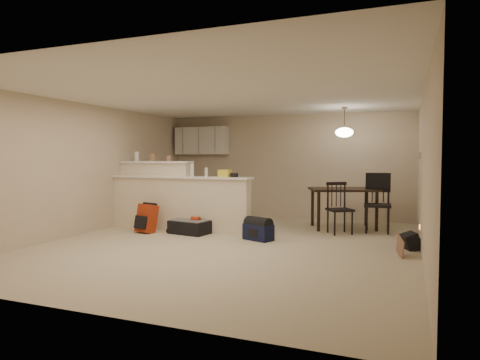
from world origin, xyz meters
The scene contains 21 objects.
room centered at (0.00, 0.00, 1.25)m, with size 7.00×7.02×2.50m.
breakfast_bar centered at (-1.76, 0.98, 0.61)m, with size 3.08×0.58×1.39m.
upper_cabinets centered at (-2.20, 3.32, 1.90)m, with size 1.40×0.34×0.70m, color white.
kitchen_counter centered at (-2.00, 3.19, 0.45)m, with size 1.80×0.60×0.90m, color white.
thermostat centered at (2.98, 1.55, 1.50)m, with size 0.02×0.12×0.12m, color beige.
jar centered at (-2.66, 1.12, 1.49)m, with size 0.10×0.10×0.20m, color silver.
cereal_box centered at (-2.25, 1.12, 1.47)m, with size 0.10×0.07×0.16m, color #96674D.
small_box centered at (-1.86, 1.12, 1.45)m, with size 0.08×0.06×0.12m, color #96674D.
bottle_a centered at (-1.20, 0.90, 1.22)m, with size 0.07×0.07×0.26m, color silver.
bottle_b centered at (-0.89, 0.90, 1.18)m, with size 0.06×0.06×0.18m, color silver.
bag_lump centered at (-0.50, 0.90, 1.16)m, with size 0.22×0.18×0.14m, color #96674D.
pouch centered at (-0.30, 0.90, 1.13)m, with size 0.12×0.10×0.08m, color #96674D.
dining_table centered at (1.56, 2.31, 0.73)m, with size 1.56×1.32×0.83m.
pendant_lamp centered at (1.56, 2.31, 1.99)m, with size 0.36×0.36×0.62m.
dining_chair_near centered at (1.59, 1.63, 0.49)m, with size 0.43×0.41×0.99m, color black, non-canonical shape.
dining_chair_far centered at (2.25, 2.05, 0.57)m, with size 0.50×0.47×1.14m, color black, non-canonical shape.
suitcase centered at (-1.10, 0.61, 0.13)m, with size 0.74×0.48×0.25m, color black.
red_backpack centered at (-1.95, 0.42, 0.27)m, with size 0.36×0.23×0.55m, color #AD3013.
navy_duffel centered at (0.34, 0.48, 0.14)m, with size 0.52×0.28×0.28m, color #111637.
black_daypack centered at (2.85, 0.61, 0.13)m, with size 0.30×0.21×0.26m, color black.
cardboard_sheet centered at (2.71, 0.05, 0.14)m, with size 0.37×0.02×0.28m, color #96674D.
Camera 1 is at (2.79, -6.65, 1.46)m, focal length 32.00 mm.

